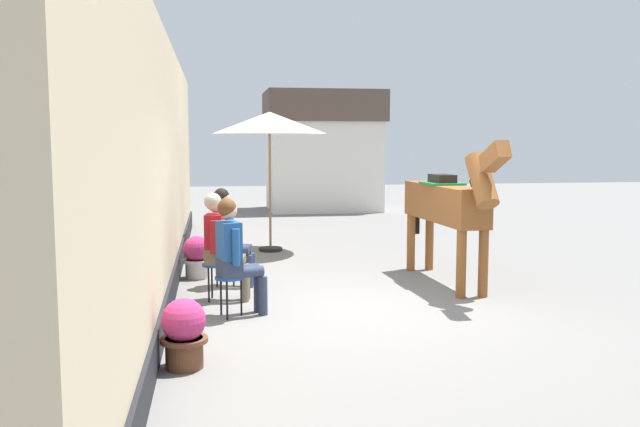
{
  "coord_description": "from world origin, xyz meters",
  "views": [
    {
      "loc": [
        -1.86,
        -7.93,
        2.04
      ],
      "look_at": [
        -0.4,
        1.2,
        1.05
      ],
      "focal_mm": 37.85,
      "sensor_mm": 36.0,
      "label": 1
    }
  ],
  "objects_px": {
    "flower_planter_farthest": "(197,256)",
    "flower_planter_nearest": "(184,332)",
    "seated_visitor_far": "(228,232)",
    "seated_visitor_middle": "(220,241)",
    "cafe_parasol": "(270,124)",
    "seated_visitor_near": "(234,251)",
    "saddled_horse_center": "(448,204)"
  },
  "relations": [
    {
      "from": "seated_visitor_far",
      "to": "cafe_parasol",
      "type": "distance_m",
      "value": 3.49
    },
    {
      "from": "flower_planter_nearest",
      "to": "flower_planter_farthest",
      "type": "relative_size",
      "value": 1.0
    },
    {
      "from": "flower_planter_nearest",
      "to": "cafe_parasol",
      "type": "bearing_deg",
      "value": 78.32
    },
    {
      "from": "seated_visitor_near",
      "to": "cafe_parasol",
      "type": "xyz_separation_m",
      "value": [
        0.81,
        4.68,
        1.59
      ]
    },
    {
      "from": "flower_planter_nearest",
      "to": "saddled_horse_center",
      "type": "bearing_deg",
      "value": 40.68
    },
    {
      "from": "seated_visitor_middle",
      "to": "flower_planter_nearest",
      "type": "distance_m",
      "value": 2.65
    },
    {
      "from": "seated_visitor_far",
      "to": "flower_planter_farthest",
      "type": "height_order",
      "value": "seated_visitor_far"
    },
    {
      "from": "saddled_horse_center",
      "to": "cafe_parasol",
      "type": "xyz_separation_m",
      "value": [
        -2.24,
        3.36,
        1.2
      ]
    },
    {
      "from": "seated_visitor_near",
      "to": "seated_visitor_far",
      "type": "bearing_deg",
      "value": 91.29
    },
    {
      "from": "seated_visitor_far",
      "to": "seated_visitor_near",
      "type": "bearing_deg",
      "value": -88.71
    },
    {
      "from": "seated_visitor_far",
      "to": "saddled_horse_center",
      "type": "height_order",
      "value": "saddled_horse_center"
    },
    {
      "from": "flower_planter_farthest",
      "to": "flower_planter_nearest",
      "type": "bearing_deg",
      "value": -90.34
    },
    {
      "from": "flower_planter_farthest",
      "to": "seated_visitor_far",
      "type": "bearing_deg",
      "value": -54.6
    },
    {
      "from": "flower_planter_nearest",
      "to": "seated_visitor_middle",
      "type": "bearing_deg",
      "value": 82.07
    },
    {
      "from": "seated_visitor_near",
      "to": "cafe_parasol",
      "type": "bearing_deg",
      "value": 80.14
    },
    {
      "from": "seated_visitor_middle",
      "to": "flower_planter_farthest",
      "type": "xyz_separation_m",
      "value": [
        -0.34,
        1.5,
        -0.44
      ]
    },
    {
      "from": "seated_visitor_middle",
      "to": "flower_planter_farthest",
      "type": "height_order",
      "value": "seated_visitor_middle"
    },
    {
      "from": "cafe_parasol",
      "to": "seated_visitor_near",
      "type": "bearing_deg",
      "value": -99.86
    },
    {
      "from": "seated_visitor_near",
      "to": "saddled_horse_center",
      "type": "distance_m",
      "value": 3.35
    },
    {
      "from": "flower_planter_farthest",
      "to": "cafe_parasol",
      "type": "relative_size",
      "value": 0.25
    },
    {
      "from": "seated_visitor_near",
      "to": "seated_visitor_middle",
      "type": "xyz_separation_m",
      "value": [
        -0.16,
        0.84,
        0.0
      ]
    },
    {
      "from": "flower_planter_farthest",
      "to": "cafe_parasol",
      "type": "xyz_separation_m",
      "value": [
        1.31,
        2.35,
        2.03
      ]
    },
    {
      "from": "seated_visitor_middle",
      "to": "seated_visitor_far",
      "type": "relative_size",
      "value": 1.0
    },
    {
      "from": "seated_visitor_middle",
      "to": "cafe_parasol",
      "type": "distance_m",
      "value": 4.27
    },
    {
      "from": "seated_visitor_middle",
      "to": "cafe_parasol",
      "type": "xyz_separation_m",
      "value": [
        0.97,
        3.85,
        1.59
      ]
    },
    {
      "from": "seated_visitor_near",
      "to": "flower_planter_nearest",
      "type": "bearing_deg",
      "value": -106.42
    },
    {
      "from": "seated_visitor_near",
      "to": "saddled_horse_center",
      "type": "relative_size",
      "value": 0.46
    },
    {
      "from": "seated_visitor_far",
      "to": "flower_planter_farthest",
      "type": "xyz_separation_m",
      "value": [
        -0.45,
        0.64,
        -0.44
      ]
    },
    {
      "from": "seated_visitor_far",
      "to": "flower_planter_nearest",
      "type": "xyz_separation_m",
      "value": [
        -0.48,
        -3.44,
        -0.44
      ]
    },
    {
      "from": "seated_visitor_far",
      "to": "seated_visitor_middle",
      "type": "bearing_deg",
      "value": -97.81
    },
    {
      "from": "flower_planter_nearest",
      "to": "flower_planter_farthest",
      "type": "height_order",
      "value": "same"
    },
    {
      "from": "cafe_parasol",
      "to": "seated_visitor_middle",
      "type": "bearing_deg",
      "value": -104.15
    }
  ]
}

